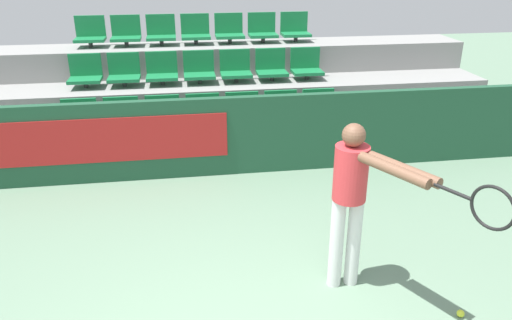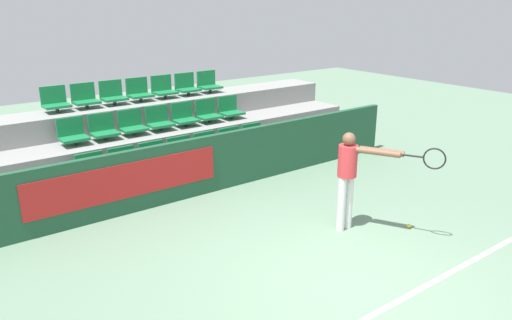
{
  "view_description": "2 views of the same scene",
  "coord_description": "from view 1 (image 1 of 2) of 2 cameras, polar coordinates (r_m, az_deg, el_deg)",
  "views": [
    {
      "loc": [
        -0.29,
        -2.52,
        2.97
      ],
      "look_at": [
        0.44,
        2.26,
        0.9
      ],
      "focal_mm": 35.0,
      "sensor_mm": 36.0,
      "label": 1
    },
    {
      "loc": [
        -4.42,
        -3.78,
        3.59
      ],
      "look_at": [
        0.21,
        2.4,
        1.05
      ],
      "focal_mm": 35.0,
      "sensor_mm": 36.0,
      "label": 2
    }
  ],
  "objects": [
    {
      "name": "barrier_wall",
      "position": [
        6.89,
        -5.98,
        2.58
      ],
      "size": [
        9.88,
        0.14,
        1.11
      ],
      "color": "#1E4C33",
      "rests_on": "ground"
    },
    {
      "name": "bleacher_tier_front",
      "position": [
        7.51,
        -5.84,
        1.7
      ],
      "size": [
        9.48,
        0.91,
        0.47
      ],
      "color": "gray",
      "rests_on": "ground"
    },
    {
      "name": "bleacher_tier_middle",
      "position": [
        8.29,
        -6.27,
        5.47
      ],
      "size": [
        9.48,
        0.91,
        0.93
      ],
      "color": "gray",
      "rests_on": "ground"
    },
    {
      "name": "bleacher_tier_back",
      "position": [
        9.1,
        -6.63,
        8.59
      ],
      "size": [
        9.48,
        0.91,
        1.4
      ],
      "color": "gray",
      "rests_on": "ground"
    },
    {
      "name": "stadium_chair_0",
      "position": [
        7.61,
        -19.52,
        4.27
      ],
      "size": [
        0.5,
        0.4,
        0.5
      ],
      "color": "#333333",
      "rests_on": "bleacher_tier_front"
    },
    {
      "name": "stadium_chair_1",
      "position": [
        7.52,
        -15.09,
        4.59
      ],
      "size": [
        0.5,
        0.4,
        0.5
      ],
      "color": "#333333",
      "rests_on": "bleacher_tier_front"
    },
    {
      "name": "stadium_chair_2",
      "position": [
        7.47,
        -10.58,
        4.89
      ],
      "size": [
        0.5,
        0.4,
        0.5
      ],
      "color": "#333333",
      "rests_on": "bleacher_tier_front"
    },
    {
      "name": "stadium_chair_3",
      "position": [
        7.47,
        -6.03,
        5.16
      ],
      "size": [
        0.5,
        0.4,
        0.5
      ],
      "color": "#333333",
      "rests_on": "bleacher_tier_front"
    },
    {
      "name": "stadium_chair_4",
      "position": [
        7.52,
        -1.5,
        5.4
      ],
      "size": [
        0.5,
        0.4,
        0.5
      ],
      "color": "#333333",
      "rests_on": "bleacher_tier_front"
    },
    {
      "name": "stadium_chair_5",
      "position": [
        7.61,
        2.94,
        5.6
      ],
      "size": [
        0.5,
        0.4,
        0.5
      ],
      "color": "#333333",
      "rests_on": "bleacher_tier_front"
    },
    {
      "name": "stadium_chair_6",
      "position": [
        7.75,
        7.26,
        5.76
      ],
      "size": [
        0.5,
        0.4,
        0.5
      ],
      "color": "#333333",
      "rests_on": "bleacher_tier_front"
    },
    {
      "name": "stadium_chair_7",
      "position": [
        8.35,
        -18.93,
        9.3
      ],
      "size": [
        0.5,
        0.4,
        0.5
      ],
      "color": "#333333",
      "rests_on": "bleacher_tier_middle"
    },
    {
      "name": "stadium_chair_8",
      "position": [
        8.27,
        -14.85,
        9.64
      ],
      "size": [
        0.5,
        0.4,
        0.5
      ],
      "color": "#333333",
      "rests_on": "bleacher_tier_middle"
    },
    {
      "name": "stadium_chair_9",
      "position": [
        8.22,
        -10.7,
        9.94
      ],
      "size": [
        0.5,
        0.4,
        0.5
      ],
      "color": "#333333",
      "rests_on": "bleacher_tier_middle"
    },
    {
      "name": "stadium_chair_10",
      "position": [
        8.22,
        -6.52,
        10.19
      ],
      "size": [
        0.5,
        0.4,
        0.5
      ],
      "color": "#333333",
      "rests_on": "bleacher_tier_middle"
    },
    {
      "name": "stadium_chair_11",
      "position": [
        8.27,
        -2.35,
        10.38
      ],
      "size": [
        0.5,
        0.4,
        0.5
      ],
      "color": "#333333",
      "rests_on": "bleacher_tier_middle"
    },
    {
      "name": "stadium_chair_12",
      "position": [
        8.35,
        1.76,
        10.52
      ],
      "size": [
        0.5,
        0.4,
        0.5
      ],
      "color": "#333333",
      "rests_on": "bleacher_tier_middle"
    },
    {
      "name": "stadium_chair_13",
      "position": [
        8.48,
        5.77,
        10.61
      ],
      "size": [
        0.5,
        0.4,
        0.5
      ],
      "color": "#333333",
      "rests_on": "bleacher_tier_middle"
    },
    {
      "name": "stadium_chair_14",
      "position": [
        9.14,
        -18.43,
        13.48
      ],
      "size": [
        0.5,
        0.4,
        0.5
      ],
      "color": "#333333",
      "rests_on": "bleacher_tier_back"
    },
    {
      "name": "stadium_chair_15",
      "position": [
        9.07,
        -14.64,
        13.83
      ],
      "size": [
        0.5,
        0.4,
        0.5
      ],
      "color": "#333333",
      "rests_on": "bleacher_tier_back"
    },
    {
      "name": "stadium_chair_16",
      "position": [
        9.03,
        -10.8,
        14.12
      ],
      "size": [
        0.5,
        0.4,
        0.5
      ],
      "color": "#333333",
      "rests_on": "bleacher_tier_back"
    },
    {
      "name": "stadium_chair_17",
      "position": [
        9.03,
        -6.93,
        14.35
      ],
      "size": [
        0.5,
        0.4,
        0.5
      ],
      "color": "#333333",
      "rests_on": "bleacher_tier_back"
    },
    {
      "name": "stadium_chair_18",
      "position": [
        9.07,
        -3.07,
        14.51
      ],
      "size": [
        0.5,
        0.4,
        0.5
      ],
      "color": "#333333",
      "rests_on": "bleacher_tier_back"
    },
    {
      "name": "stadium_chair_19",
      "position": [
        9.14,
        0.74,
        14.62
      ],
      "size": [
        0.5,
        0.4,
        0.5
      ],
      "color": "#333333",
      "rests_on": "bleacher_tier_back"
    },
    {
      "name": "stadium_chair_20",
      "position": [
        9.26,
        4.48,
        14.66
      ],
      "size": [
        0.5,
        0.4,
        0.5
      ],
      "color": "#333333",
      "rests_on": "bleacher_tier_back"
    },
    {
      "name": "tennis_player",
      "position": [
        4.43,
        11.44,
        -3.76
      ],
      "size": [
        0.83,
        1.41,
        1.61
      ],
      "rotation": [
        0.0,
        0.0,
        0.49
      ],
      "color": "silver",
      "rests_on": "ground"
    },
    {
      "name": "tennis_ball",
      "position": [
        4.88,
        22.34,
        -15.92
      ],
      "size": [
        0.07,
        0.07,
        0.07
      ],
      "color": "#CCDB33",
      "rests_on": "ground"
    }
  ]
}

